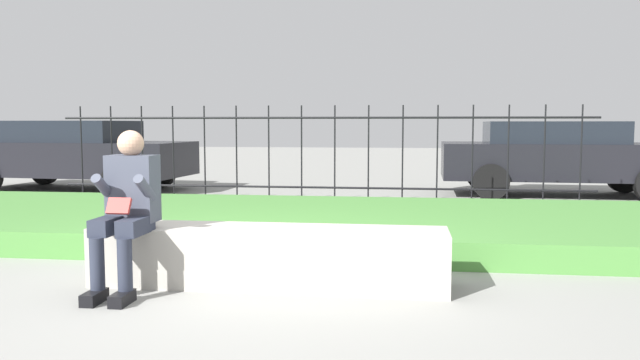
{
  "coord_description": "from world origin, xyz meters",
  "views": [
    {
      "loc": [
        1.33,
        -4.97,
        1.34
      ],
      "look_at": [
        0.46,
        1.55,
        0.74
      ],
      "focal_mm": 35.0,
      "sensor_mm": 36.0,
      "label": 1
    }
  ],
  "objects_px": {
    "person_seated_reader": "(127,203)",
    "car_parked_right": "(559,156)",
    "stone_bench": "(268,260)",
    "car_parked_left": "(75,153)"
  },
  "relations": [
    {
      "from": "stone_bench",
      "to": "person_seated_reader",
      "type": "height_order",
      "value": "person_seated_reader"
    },
    {
      "from": "stone_bench",
      "to": "car_parked_right",
      "type": "bearing_deg",
      "value": 60.55
    },
    {
      "from": "person_seated_reader",
      "to": "car_parked_left",
      "type": "xyz_separation_m",
      "value": [
        -4.42,
        7.2,
        0.04
      ]
    },
    {
      "from": "stone_bench",
      "to": "person_seated_reader",
      "type": "relative_size",
      "value": 2.28
    },
    {
      "from": "car_parked_right",
      "to": "car_parked_left",
      "type": "distance_m",
      "value": 9.46
    },
    {
      "from": "stone_bench",
      "to": "car_parked_right",
      "type": "distance_m",
      "value": 8.09
    },
    {
      "from": "person_seated_reader",
      "to": "car_parked_right",
      "type": "height_order",
      "value": "car_parked_right"
    },
    {
      "from": "person_seated_reader",
      "to": "car_parked_right",
      "type": "relative_size",
      "value": 0.29
    },
    {
      "from": "car_parked_right",
      "to": "stone_bench",
      "type": "bearing_deg",
      "value": -117.56
    },
    {
      "from": "person_seated_reader",
      "to": "car_parked_left",
      "type": "relative_size",
      "value": 0.28
    }
  ]
}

